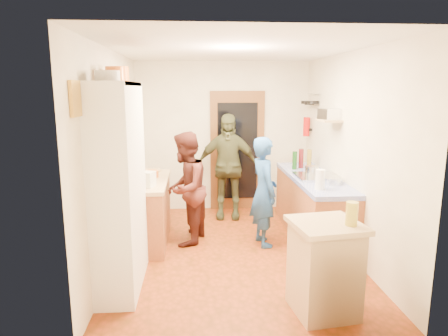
{
  "coord_description": "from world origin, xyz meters",
  "views": [
    {
      "loc": [
        -0.49,
        -4.99,
        2.13
      ],
      "look_at": [
        -0.12,
        0.15,
        1.11
      ],
      "focal_mm": 32.0,
      "sensor_mm": 36.0,
      "label": 1
    }
  ],
  "objects": [
    {
      "name": "mixing_bowl",
      "position": [
        1.3,
        0.0,
        0.94
      ],
      "size": [
        0.25,
        0.25,
        0.09
      ],
      "primitive_type": "cylinder",
      "rotation": [
        0.0,
        0.0,
        0.07
      ],
      "color": "silver",
      "rests_on": "right_counter_top"
    },
    {
      "name": "right_counter_top",
      "position": [
        1.2,
        0.5,
        0.87
      ],
      "size": [
        0.62,
        2.22,
        0.06
      ],
      "primitive_type": "cube",
      "color": "#2130BF",
      "rests_on": "right_counter_base"
    },
    {
      "name": "left_counter_base",
      "position": [
        -1.2,
        0.45,
        0.42
      ],
      "size": [
        0.6,
        1.4,
        0.85
      ],
      "primitive_type": "cube",
      "color": "#9D552D",
      "rests_on": "ground"
    },
    {
      "name": "oil_jar",
      "position": [
        0.91,
        -1.62,
        1.02
      ],
      "size": [
        0.12,
        0.12,
        0.22
      ],
      "primitive_type": "cylinder",
      "rotation": [
        0.0,
        0.0,
        0.14
      ],
      "color": "#AD9E2D",
      "rests_on": "island_top"
    },
    {
      "name": "orange_bowl",
      "position": [
        -1.12,
        0.6,
        0.95
      ],
      "size": [
        0.26,
        0.26,
        0.09
      ],
      "primitive_type": "cylinder",
      "rotation": [
        0.0,
        0.0,
        -0.29
      ],
      "color": "orange",
      "rests_on": "left_counter_top"
    },
    {
      "name": "kettle",
      "position": [
        -1.25,
        0.25,
        1.0
      ],
      "size": [
        0.2,
        0.2,
        0.19
      ],
      "primitive_type": "cylinder",
      "rotation": [
        0.0,
        0.0,
        0.18
      ],
      "color": "white",
      "rests_on": "left_counter_top"
    },
    {
      "name": "island_top",
      "position": [
        0.72,
        -1.53,
        0.89
      ],
      "size": [
        0.7,
        0.7,
        0.05
      ],
      "primitive_type": "cube",
      "rotation": [
        0.0,
        0.0,
        0.14
      ],
      "color": "tan",
      "rests_on": "island_base"
    },
    {
      "name": "hob",
      "position": [
        1.2,
        0.37,
        0.92
      ],
      "size": [
        0.55,
        0.58,
        0.04
      ],
      "primitive_type": "cube",
      "color": "silver",
      "rests_on": "right_counter_top"
    },
    {
      "name": "island_base",
      "position": [
        0.72,
        -1.53,
        0.43
      ],
      "size": [
        0.62,
        0.62,
        0.86
      ],
      "primitive_type": "cube",
      "rotation": [
        0.0,
        0.0,
        0.14
      ],
      "color": "tan",
      "rests_on": "ground"
    },
    {
      "name": "wall_back",
      "position": [
        0.0,
        2.01,
        1.3
      ],
      "size": [
        3.0,
        0.02,
        2.6
      ],
      "primitive_type": "cube",
      "color": "silver",
      "rests_on": "ground"
    },
    {
      "name": "pan_hang_c",
      "position": [
        1.4,
        1.75,
        1.91
      ],
      "size": [
        0.17,
        0.17,
        0.05
      ],
      "primitive_type": "cylinder",
      "color": "black",
      "rests_on": "pan_rail"
    },
    {
      "name": "wall_left",
      "position": [
        -1.51,
        0.0,
        1.3
      ],
      "size": [
        0.02,
        4.0,
        2.6
      ],
      "primitive_type": "cube",
      "color": "silver",
      "rests_on": "ground"
    },
    {
      "name": "left_counter_top",
      "position": [
        -1.2,
        0.45,
        0.88
      ],
      "size": [
        0.64,
        1.44,
        0.05
      ],
      "primitive_type": "cube",
      "color": "tan",
      "rests_on": "left_counter_base"
    },
    {
      "name": "door_glass",
      "position": [
        0.25,
        1.94,
        1.05
      ],
      "size": [
        0.7,
        0.02,
        1.7
      ],
      "primitive_type": "cube",
      "color": "black",
      "rests_on": "door_frame"
    },
    {
      "name": "bottle_c",
      "position": [
        1.31,
        1.12,
        1.05
      ],
      "size": [
        0.09,
        0.09,
        0.29
      ],
      "primitive_type": "cylinder",
      "rotation": [
        0.0,
        0.0,
        0.3
      ],
      "color": "olive",
      "rests_on": "right_counter_top"
    },
    {
      "name": "ext_bracket",
      "position": [
        1.47,
        1.7,
        1.45
      ],
      "size": [
        0.06,
        0.1,
        0.04
      ],
      "primitive_type": "cube",
      "color": "black",
      "rests_on": "wall_right"
    },
    {
      "name": "bottle_b",
      "position": [
        1.18,
        1.13,
        1.05
      ],
      "size": [
        0.08,
        0.08,
        0.3
      ],
      "primitive_type": "cylinder",
      "rotation": [
        0.0,
        0.0,
        -0.0
      ],
      "color": "#591419",
      "rests_on": "right_counter_top"
    },
    {
      "name": "floor",
      "position": [
        0.0,
        0.0,
        -0.01
      ],
      "size": [
        3.0,
        4.0,
        0.02
      ],
      "primitive_type": "cube",
      "color": "#933614",
      "rests_on": "ground"
    },
    {
      "name": "fire_extinguisher",
      "position": [
        1.41,
        1.7,
        1.5
      ],
      "size": [
        0.11,
        0.11,
        0.32
      ],
      "primitive_type": "cylinder",
      "color": "red",
      "rests_on": "wall_right"
    },
    {
      "name": "cutting_board",
      "position": [
        0.66,
        -1.49,
        0.9
      ],
      "size": [
        0.39,
        0.33,
        0.02
      ],
      "primitive_type": "cube",
      "rotation": [
        0.0,
        0.0,
        0.14
      ],
      "color": "white",
      "rests_on": "island_top"
    },
    {
      "name": "hutch_top_shelf",
      "position": [
        -1.3,
        -0.8,
        2.18
      ],
      "size": [
        0.4,
        1.14,
        0.04
      ],
      "primitive_type": "cube",
      "color": "white",
      "rests_on": "hutch_body"
    },
    {
      "name": "pan_rail",
      "position": [
        1.46,
        1.52,
        2.05
      ],
      "size": [
        0.02,
        0.65,
        0.02
      ],
      "primitive_type": "cylinder",
      "rotation": [
        1.57,
        0.0,
        0.0
      ],
      "color": "silver",
      "rests_on": "wall_right"
    },
    {
      "name": "orange_pot_b",
      "position": [
        -1.3,
        -0.45,
        2.28
      ],
      "size": [
        0.19,
        0.19,
        0.17
      ],
      "primitive_type": "cylinder",
      "color": "orange",
      "rests_on": "hutch_top_shelf"
    },
    {
      "name": "wall_right",
      "position": [
        1.51,
        0.0,
        1.3
      ],
      "size": [
        0.02,
        4.0,
        2.6
      ],
      "primitive_type": "cube",
      "color": "silver",
      "rests_on": "ground"
    },
    {
      "name": "orange_pot_a",
      "position": [
        -1.3,
        -0.73,
        2.28
      ],
      "size": [
        0.19,
        0.19,
        0.15
      ],
      "primitive_type": "cylinder",
      "color": "orange",
      "rests_on": "hutch_top_shelf"
    },
    {
      "name": "radio",
      "position": [
        1.37,
        0.45,
        1.79
      ],
      "size": [
        0.26,
        0.33,
        0.15
      ],
      "primitive_type": "cube",
      "rotation": [
        0.0,
        0.0,
        0.16
      ],
      "color": "silver",
      "rests_on": "wall_shelf"
    },
    {
      "name": "person_back",
      "position": [
        0.04,
        1.45,
        0.87
      ],
      "size": [
        1.07,
        0.55,
        1.75
      ],
      "primitive_type": "imported",
      "rotation": [
        0.0,
        0.0,
        -0.12
      ],
      "color": "#3C3E25",
      "rests_on": "ground"
    },
    {
      "name": "right_counter_base",
      "position": [
        1.2,
        0.5,
        0.42
      ],
      "size": [
        0.6,
        2.2,
        0.84
      ],
      "primitive_type": "cube",
      "color": "#9D552D",
      "rests_on": "ground"
    },
    {
      "name": "ceiling",
      "position": [
        0.0,
        0.0,
        2.61
      ],
      "size": [
        3.0,
        4.0,
        0.02
      ],
      "primitive_type": "cube",
      "color": "silver",
      "rests_on": "ground"
    },
    {
      "name": "hutch_body",
      "position": [
        -1.3,
        -0.8,
        1.1
      ],
      "size": [
        0.4,
        1.2,
        2.2
      ],
      "primitive_type": "cube",
      "color": "white",
      "rests_on": "ground"
    },
    {
      "name": "bottle_a",
      "position": [
        1.05,
        1.02,
        1.04
      ],
      "size": [
        0.08,
        0.08,
        0.28
      ],
      "primitive_type": "cylinder",
      "rotation": [
        0.0,
        0.0,
        -0.18
      ],
      "color": "#143F14",
      "rests_on": "right_counter_top"
    },
    {
      "name": "pot_on_hob",
      "position": [
        1.15,
        0.42,
        1.0
      ],
      "size": [
        0.19,
        0.19,
        0.13
      ],
      "primitive_type": "cylinder",
      "color": "silver",
      "rests_on": "hob"
    },
    {
      "name": "pan_hang_b",
      "position": [
        1.4,
        1.55,
        1.9
      ],
      "size": [
        0.16,
        0.16,
        0.05
      ],
      "primitive_type": "cylinder",
      "color": "black",
      "rests_on": "pan_rail"
    },
    {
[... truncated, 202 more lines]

